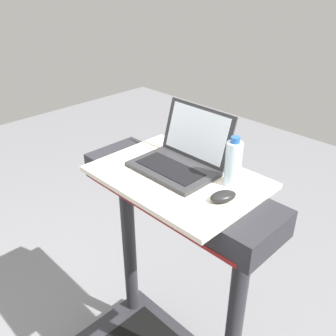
{
  "coord_description": "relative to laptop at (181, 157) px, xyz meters",
  "views": [
    {
      "loc": [
        0.89,
        -0.23,
        1.9
      ],
      "look_at": [
        0.0,
        0.65,
        1.21
      ],
      "focal_mm": 39.92,
      "sensor_mm": 36.0,
      "label": 1
    }
  ],
  "objects": [
    {
      "name": "computer_mouse",
      "position": [
        0.28,
        -0.07,
        -0.03
      ],
      "size": [
        0.09,
        0.11,
        0.03
      ],
      "primitive_type": "ellipsoid",
      "rotation": [
        0.0,
        0.0,
        -0.35
      ],
      "color": "black",
      "rests_on": "desk_board"
    },
    {
      "name": "water_bottle",
      "position": [
        0.23,
        0.04,
        0.04
      ],
      "size": [
        0.06,
        0.06,
        0.19
      ],
      "color": "silver",
      "rests_on": "desk_board"
    },
    {
      "name": "desk_board",
      "position": [
        0.03,
        -0.06,
        -0.06
      ],
      "size": [
        0.66,
        0.47,
        0.02
      ],
      "primitive_type": "cube",
      "color": "beige",
      "rests_on": "treadmill_base"
    },
    {
      "name": "laptop",
      "position": [
        0.0,
        0.0,
        0.0
      ],
      "size": [
        0.34,
        0.29,
        0.23
      ],
      "rotation": [
        0.0,
        0.0,
        0.03
      ],
      "color": "#2D2D30",
      "rests_on": "desk_board"
    }
  ]
}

